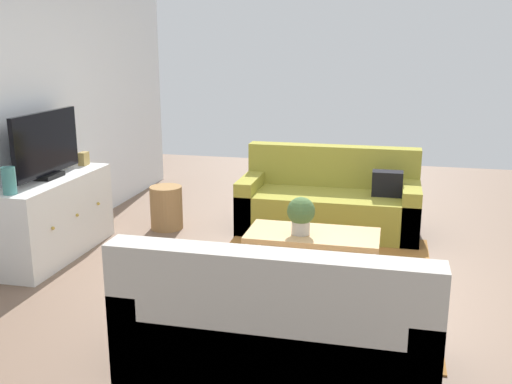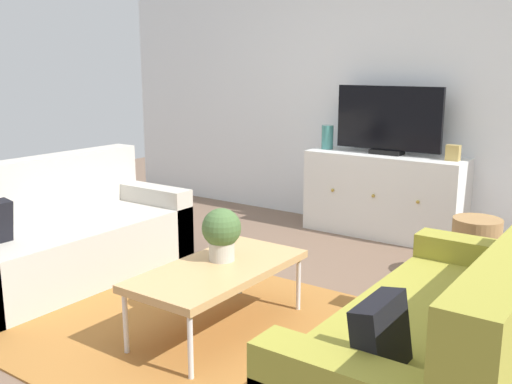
% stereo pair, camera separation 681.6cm
% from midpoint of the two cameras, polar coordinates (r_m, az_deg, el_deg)
% --- Properties ---
extents(ground_plane, '(10.00, 10.00, 0.00)m').
position_cam_midpoint_polar(ground_plane, '(2.66, 63.23, -35.69)').
color(ground_plane, brown).
extents(wall_back, '(6.40, 0.12, 2.70)m').
position_cam_midpoint_polar(wall_back, '(4.36, 51.42, 2.82)').
color(wall_back, white).
rests_on(wall_back, ground_plane).
extents(area_rug, '(2.50, 1.90, 0.01)m').
position_cam_midpoint_polar(area_rug, '(2.57, 65.18, -37.77)').
color(area_rug, '#9E662D').
rests_on(area_rug, ground_plane).
extents(couch_left_side, '(0.84, 1.83, 0.85)m').
position_cam_midpoint_polar(couch_left_side, '(2.10, 22.98, -32.07)').
color(couch_left_side, '#B2ADA3').
rests_on(couch_left_side, ground_plane).
extents(couch_right_side, '(0.84, 1.83, 0.85)m').
position_cam_midpoint_polar(couch_right_side, '(3.38, 89.67, -25.85)').
color(couch_right_side, olive).
rests_on(couch_right_side, ground_plane).
extents(coffee_table, '(0.54, 1.09, 0.40)m').
position_cam_midpoint_polar(coffee_table, '(2.41, 68.23, -30.53)').
color(coffee_table, tan).
rests_on(coffee_table, ground_plane).
extents(potted_plant, '(0.23, 0.23, 0.31)m').
position_cam_midpoint_polar(potted_plant, '(2.33, 66.82, -25.41)').
color(potted_plant, '#B7B2A8').
rests_on(potted_plant, coffee_table).
extents(tv_console, '(1.41, 0.47, 0.74)m').
position_cam_midpoint_polar(tv_console, '(4.31, 50.87, -10.68)').
color(tv_console, white).
rests_on(tv_console, ground_plane).
extents(flat_screen_tv, '(0.96, 0.16, 0.60)m').
position_cam_midpoint_polar(flat_screen_tv, '(4.17, 52.33, -1.99)').
color(flat_screen_tv, black).
rests_on(flat_screen_tv, tv_console).
extents(glass_vase, '(0.11, 0.11, 0.22)m').
position_cam_midpoint_polar(glass_vase, '(4.04, 44.07, -3.63)').
color(glass_vase, teal).
rests_on(glass_vase, tv_console).
extents(mantel_clock, '(0.11, 0.07, 0.13)m').
position_cam_midpoint_polar(mantel_clock, '(4.41, 59.14, -5.83)').
color(mantel_clock, tan).
rests_on(mantel_clock, tv_console).
extents(wicker_basket, '(0.34, 0.34, 0.46)m').
position_cam_midpoint_polar(wicker_basket, '(4.20, 66.71, -16.35)').
color(wicker_basket, '#9E7547').
rests_on(wicker_basket, ground_plane).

